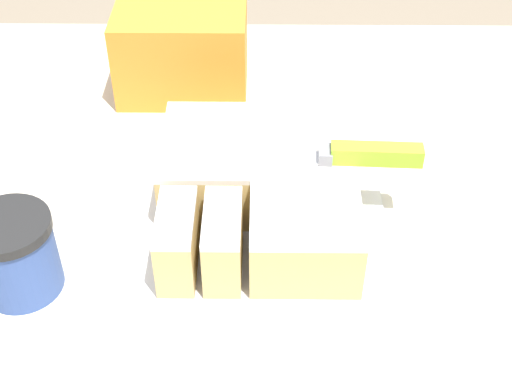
# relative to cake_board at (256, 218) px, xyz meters

# --- Properties ---
(cake_board) EXTENTS (0.32, 0.35, 0.01)m
(cake_board) POSITION_rel_cake_board_xyz_m (0.00, 0.00, 0.00)
(cake_board) COLOR silver
(cake_board) RESTS_ON countertop
(cake) EXTENTS (0.23, 0.27, 0.08)m
(cake) POSITION_rel_cake_board_xyz_m (0.00, 0.00, 0.04)
(cake) COLOR tan
(cake) RESTS_ON cake_board
(knife) EXTENTS (0.31, 0.04, 0.02)m
(knife) POSITION_rel_cake_board_xyz_m (0.10, 0.01, 0.09)
(knife) COLOR silver
(knife) RESTS_ON cake
(coffee_cup) EXTENTS (0.09, 0.09, 0.10)m
(coffee_cup) POSITION_rel_cake_board_xyz_m (-0.26, -0.11, 0.05)
(coffee_cup) COLOR #334C8C
(coffee_cup) RESTS_ON countertop
(storage_box) EXTENTS (0.19, 0.14, 0.13)m
(storage_box) POSITION_rel_cake_board_xyz_m (-0.11, 0.31, 0.06)
(storage_box) COLOR orange
(storage_box) RESTS_ON countertop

